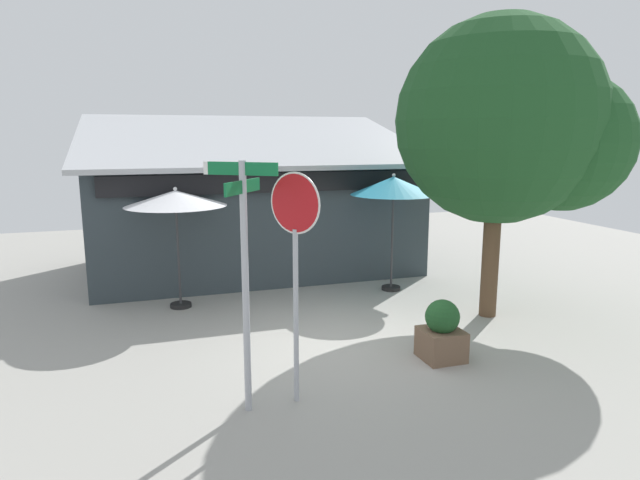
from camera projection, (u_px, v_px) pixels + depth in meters
name	position (u px, v px, depth m)	size (l,w,h in m)	color
ground_plane	(349.00, 343.00, 9.67)	(28.00, 28.00, 0.10)	#9E9B93
cafe_building	(253.00, 212.00, 14.77)	(8.57, 5.28, 4.14)	#333D42
street_sign_post	(244.00, 262.00, 6.86)	(0.82, 0.77, 3.26)	#A8AAB2
stop_sign	(295.00, 244.00, 7.08)	(0.48, 0.66, 3.11)	#A8AAB2
patio_umbrella_ivory_left	(176.00, 200.00, 11.14)	(2.06, 2.06, 2.53)	black
patio_umbrella_teal_center	(393.00, 187.00, 12.41)	(1.96, 1.96, 2.71)	black
shade_tree	(513.00, 126.00, 10.31)	(4.31, 3.88, 5.77)	brown
sidewalk_planter	(442.00, 332.00, 8.80)	(0.64, 0.64, 0.99)	brown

